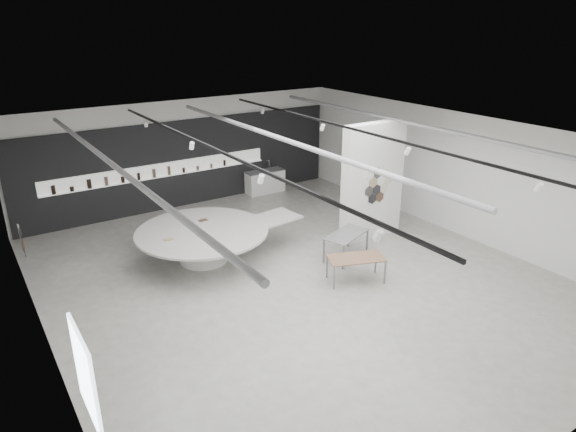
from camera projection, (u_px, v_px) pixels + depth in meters
room at (293, 205)px, 12.78m from camera, size 12.02×14.02×3.82m
back_wall_display at (185, 164)px, 18.36m from camera, size 11.80×0.27×3.10m
partition_column at (373, 182)px, 15.51m from camera, size 2.20×0.38×3.60m
display_island at (206, 240)px, 14.37m from camera, size 5.02×4.10×0.94m
sample_table_wood at (356, 259)px, 13.22m from camera, size 1.60×1.19×0.67m
sample_table_stone at (346, 236)px, 14.50m from camera, size 1.59×1.16×0.74m
kitchen_counter at (265, 181)px, 20.05m from camera, size 1.57×0.63×1.23m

